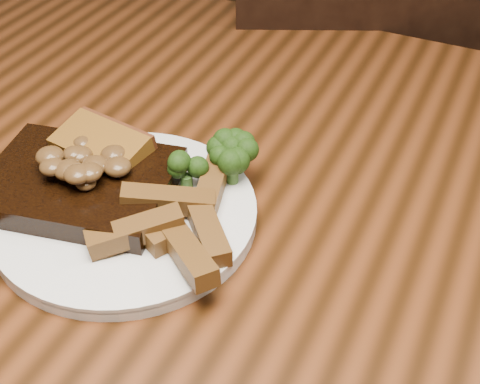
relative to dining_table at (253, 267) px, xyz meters
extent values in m
cube|color=#542710|center=(0.00, 0.00, 0.07)|extent=(1.60, 0.90, 0.04)
cylinder|color=black|center=(-0.72, 0.37, -0.30)|extent=(0.07, 0.07, 0.71)
cube|color=black|center=(-0.08, 0.65, -0.19)|extent=(0.60, 0.60, 0.04)
cylinder|color=black|center=(0.02, 0.90, -0.43)|extent=(0.04, 0.04, 0.45)
cylinder|color=black|center=(-0.32, 0.75, -0.43)|extent=(0.04, 0.04, 0.45)
cylinder|color=black|center=(0.17, 0.56, -0.43)|extent=(0.04, 0.04, 0.45)
cylinder|color=black|center=(-0.17, 0.41, -0.43)|extent=(0.04, 0.04, 0.45)
cube|color=black|center=(0.01, 0.47, 0.07)|extent=(0.43, 0.21, 0.47)
cylinder|color=white|center=(-0.11, -0.08, 0.10)|extent=(0.30, 0.30, 0.01)
cube|color=black|center=(-0.17, -0.07, 0.12)|extent=(0.21, 0.18, 0.03)
cube|color=#C0B595|center=(-0.17, -0.14, 0.11)|extent=(0.16, 0.05, 0.02)
cube|color=brown|center=(-0.17, -0.03, 0.12)|extent=(0.11, 0.07, 0.02)
camera|label=1|loc=(0.21, -0.49, 0.55)|focal=50.00mm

